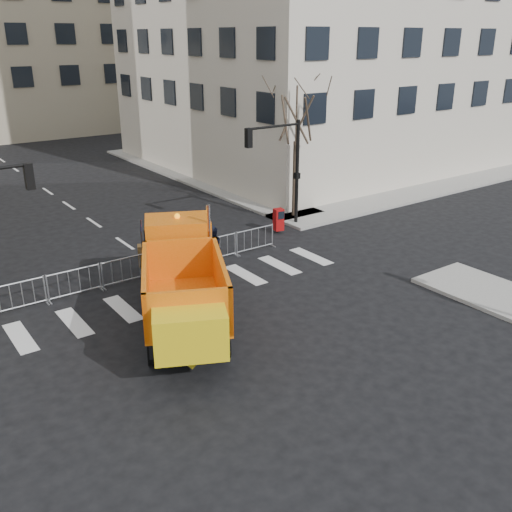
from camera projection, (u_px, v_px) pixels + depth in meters
ground at (279, 348)px, 18.09m from camera, size 120.00×120.00×0.00m
sidewalk_back at (158, 264)px, 24.50m from camera, size 64.00×5.00×0.15m
traffic_light_right at (297, 174)px, 28.93m from camera, size 0.18×0.18×5.40m
crowd_barriers at (150, 264)px, 23.24m from camera, size 12.60×0.60×1.10m
street_tree at (296, 149)px, 29.69m from camera, size 3.00×3.00×7.50m
plow_truck at (183, 279)px, 18.98m from camera, size 6.59×9.96×3.81m
cop_a at (210, 247)px, 24.00m from camera, size 0.83×0.77×1.91m
cop_b at (213, 247)px, 24.10m from camera, size 0.96×0.80×1.78m
cop_c at (203, 251)px, 23.84m from camera, size 1.06×0.86×1.69m
newspaper_box at (278, 220)px, 28.37m from camera, size 0.51×0.47×1.10m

